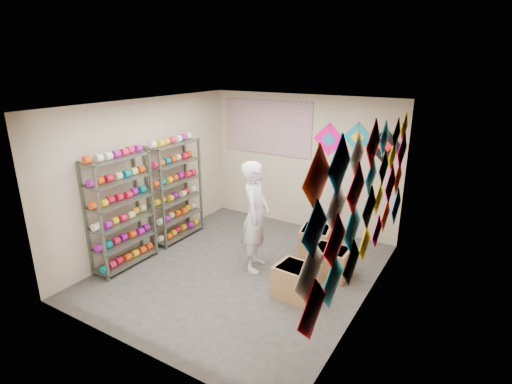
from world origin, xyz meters
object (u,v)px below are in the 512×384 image
Objects in this scene: shelf_rack_back at (175,191)px; carton_a at (296,281)px; shelf_rack_front at (121,213)px; shopkeeper at (255,217)px; carton_b at (330,262)px; carton_c at (315,241)px.

carton_a is at bearing -13.10° from shelf_rack_back.
shelf_rack_front reaches higher than shopkeeper.
shopkeeper is at bearing -161.93° from carton_b.
shopkeeper is 3.28× the size of carton_c.
carton_a is 0.99× the size of carton_b.
carton_c is at bearing 15.95° from shelf_rack_back.
shelf_rack_back is 3.04m from carton_a.
carton_a is at bearing -89.81° from carton_c.
shelf_rack_front is 1.30m from shelf_rack_back.
carton_b is at bearing 2.75° from shelf_rack_back.
carton_b is at bearing -90.02° from shopkeeper.
shelf_rack_back is 3.18m from carton_b.
shelf_rack_back is at bearing 90.00° from shelf_rack_front.
carton_c is (-0.30, 1.41, 0.00)m from carton_a.
shelf_rack_front is at bearing 99.82° from shopkeeper.
carton_b is (1.16, 0.40, -0.68)m from shopkeeper.
carton_c is at bearing 38.30° from shelf_rack_front.
shopkeeper is 1.36m from carton_c.
shelf_rack_front is 3.25× the size of carton_b.
carton_a is (2.88, -0.67, -0.71)m from shelf_rack_back.
shelf_rack_front is 1.03× the size of shopkeeper.
carton_a is 0.85m from carton_b.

